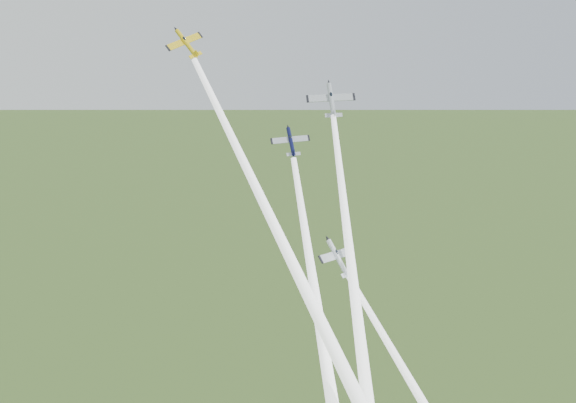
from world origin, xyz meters
The scene contains 7 objects.
plane_yellow centered at (-11.57, 6.80, 116.54)m, with size 6.91×6.86×1.08m, color gold, non-canonical shape.
smoke_trail_yellow centered at (-4.79, -18.71, 83.97)m, with size 2.43×2.43×77.46m, color white, non-canonical shape.
plane_navy centered at (3.81, 0.19, 100.48)m, with size 6.68×6.63×1.05m, color #0C0F36, non-canonical shape.
smoke_trail_navy centered at (-1.98, -20.97, 73.40)m, with size 2.43×2.43×63.29m, color white, non-canonical shape.
plane_silver_right centered at (14.37, 4.80, 106.40)m, with size 8.77×8.70×1.37m, color #AEB5BD, non-canonical shape.
smoke_trail_silver_right centered at (5.72, -17.95, 76.37)m, with size 2.43×2.43×70.91m, color white, non-canonical shape.
plane_silver_low centered at (6.26, -11.29, 83.09)m, with size 8.42×8.35×1.32m, color silver, non-canonical shape.
Camera 1 is at (-52.06, -104.69, 120.01)m, focal length 45.00 mm.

